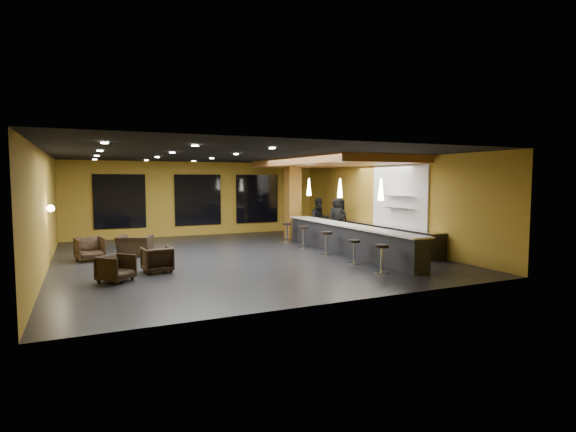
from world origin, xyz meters
name	(u,v)px	position (x,y,z in m)	size (l,w,h in m)	color
floor	(242,257)	(0.00, 0.00, -0.05)	(12.00, 13.00, 0.10)	black
ceiling	(241,154)	(0.00, 0.00, 3.55)	(12.00, 13.00, 0.10)	black
wall_back	(198,199)	(0.00, 6.55, 1.75)	(12.00, 0.10, 3.50)	olive
wall_front	(340,223)	(0.00, -6.55, 1.75)	(12.00, 0.10, 3.50)	olive
wall_left	(43,211)	(-6.05, 0.00, 1.75)	(0.10, 13.00, 3.50)	olive
wall_right	(385,202)	(6.05, 0.00, 1.75)	(0.10, 13.00, 3.50)	olive
wood_soffit	(328,162)	(4.00, 1.00, 3.36)	(3.60, 8.00, 0.28)	#995E2C
window_left	(120,201)	(-3.50, 6.44, 1.70)	(2.20, 0.06, 2.40)	black
window_center	(198,200)	(0.00, 6.44, 1.70)	(2.20, 0.06, 2.40)	black
window_right	(257,199)	(3.00, 6.44, 1.70)	(2.20, 0.06, 2.40)	black
tile_backsplash	(399,197)	(5.96, -1.00, 2.00)	(0.06, 3.20, 2.40)	white
bar_counter	(347,240)	(3.65, -1.00, 0.50)	(0.60, 8.00, 1.00)	black
bar_top	(347,225)	(3.65, -1.00, 1.02)	(0.78, 8.10, 0.05)	silver
prep_counter	(384,237)	(5.65, -0.50, 0.43)	(0.70, 6.00, 0.86)	black
prep_top	(384,225)	(5.65, -0.50, 0.89)	(0.72, 6.00, 0.03)	silver
wall_shelf_lower	(399,208)	(5.82, -1.20, 1.60)	(0.30, 1.50, 0.03)	silver
wall_shelf_upper	(399,196)	(5.82, -1.20, 2.05)	(0.30, 1.50, 0.03)	silver
column	(293,200)	(3.65, 3.60, 1.75)	(0.60, 0.60, 3.50)	brown
wall_sconce	(51,208)	(-5.88, 0.50, 1.80)	(0.22, 0.22, 0.22)	#FFE5B2
pendant_0	(381,189)	(3.65, -3.00, 2.35)	(0.20, 0.20, 0.70)	white
pendant_1	(340,188)	(3.65, -0.50, 2.35)	(0.20, 0.20, 0.70)	white
pendant_2	(309,187)	(3.65, 2.00, 2.35)	(0.20, 0.20, 0.70)	white
staff_a	(337,221)	(4.58, 1.27, 0.93)	(0.68, 0.45, 1.87)	black
staff_b	(319,219)	(4.47, 2.57, 0.93)	(0.90, 0.70, 1.86)	black
staff_c	(339,219)	(5.14, 2.04, 0.93)	(0.91, 0.59, 1.86)	black
armchair_a	(116,268)	(-4.25, -2.36, 0.35)	(0.75, 0.77, 0.70)	black
armchair_b	(157,260)	(-3.09, -1.57, 0.37)	(0.78, 0.81, 0.73)	black
armchair_c	(90,249)	(-4.83, 1.24, 0.39)	(0.83, 0.85, 0.78)	black
armchair_d	(135,246)	(-3.38, 1.61, 0.36)	(1.10, 0.96, 0.72)	black
bar_stool_0	(382,255)	(2.75, -4.31, 0.52)	(0.41, 0.41, 0.81)	silver
bar_stool_1	(354,248)	(2.79, -2.82, 0.49)	(0.39, 0.39, 0.76)	silver
bar_stool_2	(326,240)	(2.80, -1.02, 0.53)	(0.42, 0.42, 0.83)	silver
bar_stool_3	(303,234)	(2.79, 0.78, 0.55)	(0.43, 0.43, 0.85)	silver
bar_stool_4	(287,230)	(2.87, 2.51, 0.52)	(0.41, 0.41, 0.82)	silver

